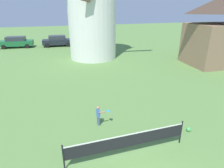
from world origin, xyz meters
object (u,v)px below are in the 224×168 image
Objects in this scene: parked_car_green at (16,42)px; chapel at (222,31)px; player_far at (99,114)px; stray_ball at (189,129)px; parked_car_black at (57,41)px; tennis_net at (128,141)px.

parked_car_green is 26.04m from chapel.
parked_car_green is at bearing 106.01° from player_far.
chapel is at bearing 41.02° from stray_ball.
parked_car_black is (-0.80, 21.99, 0.21)m from player_far.
stray_ball is at bearing -66.96° from parked_car_green.
stray_ball is 14.04m from chapel.
parked_car_green is at bearing 105.70° from tennis_net.
parked_car_black reaches higher than player_far.
stray_ball is at bearing -138.98° from chapel.
parked_car_black is at bearing -6.79° from parked_car_green.
stray_ball is at bearing -78.80° from parked_car_black.
stray_ball is 0.05× the size of parked_car_black.
parked_car_green is (-6.50, 22.67, 0.21)m from player_far.
tennis_net is 24.44m from parked_car_black.
player_far is 0.14× the size of chapel.
chapel reaches higher than parked_car_green.
chapel reaches higher than parked_car_black.
parked_car_black is at bearing 92.08° from player_far.
parked_car_black is at bearing 135.35° from chapel.
parked_car_green reaches higher than stray_ball.
stray_ball is (3.37, 0.57, -0.58)m from tennis_net.
parked_car_green is 1.06× the size of parked_car_black.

